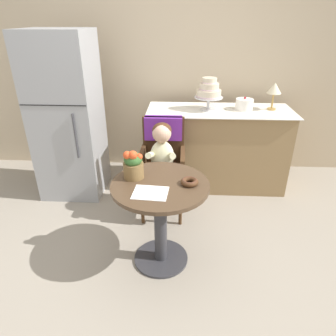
{
  "coord_description": "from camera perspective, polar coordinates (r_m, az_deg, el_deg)",
  "views": [
    {
      "loc": [
        0.15,
        -1.88,
        1.8
      ],
      "look_at": [
        0.05,
        0.15,
        0.77
      ],
      "focal_mm": 32.13,
      "sensor_mm": 36.0,
      "label": 1
    }
  ],
  "objects": [
    {
      "name": "ground_plane",
      "position": [
        2.6,
        -1.33,
        -16.82
      ],
      "size": [
        8.0,
        8.0,
        0.0
      ],
      "primitive_type": "plane",
      "color": "gray"
    },
    {
      "name": "back_wall",
      "position": [
        3.76,
        0.62,
        20.01
      ],
      "size": [
        4.8,
        0.1,
        2.7
      ],
      "primitive_type": "cube",
      "color": "#C1AD8E",
      "rests_on": "ground"
    },
    {
      "name": "cafe_table",
      "position": [
        2.28,
        -1.46,
        -7.55
      ],
      "size": [
        0.72,
        0.72,
        0.72
      ],
      "color": "#4C3826",
      "rests_on": "ground"
    },
    {
      "name": "wicker_chair",
      "position": [
        2.88,
        -0.96,
        3.18
      ],
      "size": [
        0.42,
        0.45,
        0.95
      ],
      "rotation": [
        0.0,
        0.0,
        0.05
      ],
      "color": "#472D19",
      "rests_on": "ground"
    },
    {
      "name": "seated_child",
      "position": [
        2.73,
        -1.19,
        2.6
      ],
      "size": [
        0.27,
        0.32,
        0.73
      ],
      "color": "beige",
      "rests_on": "ground"
    },
    {
      "name": "paper_napkin",
      "position": [
        2.06,
        -3.36,
        -4.72
      ],
      "size": [
        0.25,
        0.21,
        0.0
      ],
      "primitive_type": "cube",
      "rotation": [
        0.0,
        0.0,
        -0.08
      ],
      "color": "white",
      "rests_on": "cafe_table"
    },
    {
      "name": "donut_front",
      "position": [
        2.15,
        4.12,
        -2.6
      ],
      "size": [
        0.13,
        0.13,
        0.04
      ],
      "color": "#4C2D19",
      "rests_on": "cafe_table"
    },
    {
      "name": "flower_vase",
      "position": [
        2.21,
        -6.61,
        0.72
      ],
      "size": [
        0.15,
        0.15,
        0.23
      ],
      "color": "brown",
      "rests_on": "cafe_table"
    },
    {
      "name": "display_counter",
      "position": [
        3.47,
        9.28,
        3.73
      ],
      "size": [
        1.56,
        0.62,
        0.9
      ],
      "color": "#93754C",
      "rests_on": "ground"
    },
    {
      "name": "tiered_cake_stand",
      "position": [
        3.26,
        7.78,
        14.31
      ],
      "size": [
        0.3,
        0.3,
        0.34
      ],
      "color": "silver",
      "rests_on": "display_counter"
    },
    {
      "name": "round_layer_cake",
      "position": [
        3.37,
        14.28,
        11.64
      ],
      "size": [
        0.19,
        0.19,
        0.14
      ],
      "color": "white",
      "rests_on": "display_counter"
    },
    {
      "name": "table_lamp",
      "position": [
        3.42,
        19.54,
        13.9
      ],
      "size": [
        0.15,
        0.15,
        0.28
      ],
      "color": "#B28C47",
      "rests_on": "display_counter"
    },
    {
      "name": "refrigerator",
      "position": [
        3.35,
        -18.5,
        9.03
      ],
      "size": [
        0.64,
        0.63,
        1.7
      ],
      "color": "#9EA0A5",
      "rests_on": "ground"
    }
  ]
}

